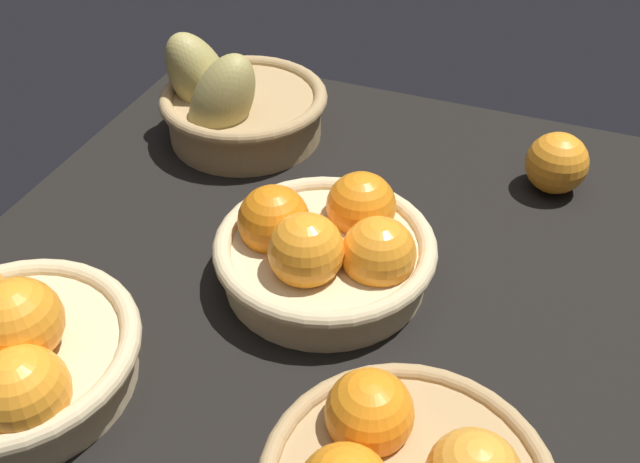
{
  "coord_description": "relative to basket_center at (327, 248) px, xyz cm",
  "views": [
    {
      "loc": [
        51.74,
        22.67,
        56.11
      ],
      "look_at": [
        -3.56,
        1.28,
        7.0
      ],
      "focal_mm": 41.39,
      "sensor_mm": 36.0,
      "label": 1
    }
  ],
  "objects": [
    {
      "name": "market_tray",
      "position": [
        1.33,
        -2.87,
        -5.56
      ],
      "size": [
        84.0,
        72.0,
        3.0
      ],
      "primitive_type": "cube",
      "color": "black",
      "rests_on": "ground"
    },
    {
      "name": "basket_near_right",
      "position": [
        23.53,
        -20.72,
        0.28
      ],
      "size": [
        22.4,
        22.4,
        11.4
      ],
      "color": "#D3BC8C",
      "rests_on": "market_tray"
    },
    {
      "name": "loose_orange_front_gap",
      "position": [
        -24.58,
        19.87,
        -0.37
      ],
      "size": [
        7.38,
        7.38,
        7.38
      ],
      "primitive_type": "sphere",
      "color": "orange",
      "rests_on": "market_tray"
    },
    {
      "name": "basket_near_left_pears",
      "position": [
        -21.4,
        -20.93,
        0.69
      ],
      "size": [
        22.1,
        23.48,
        15.21
      ],
      "color": "tan",
      "rests_on": "market_tray"
    },
    {
      "name": "basket_center",
      "position": [
        0.0,
        0.0,
        0.0
      ],
      "size": [
        22.82,
        22.82,
        10.45
      ],
      "color": "#D3BC8C",
      "rests_on": "market_tray"
    }
  ]
}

